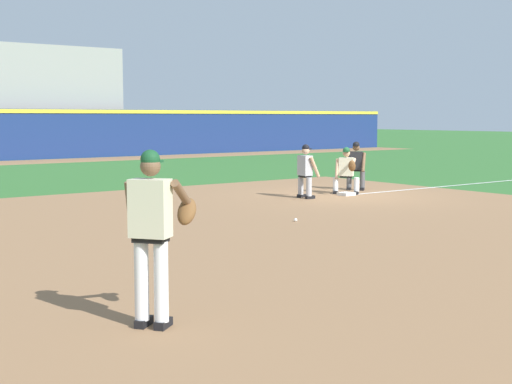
# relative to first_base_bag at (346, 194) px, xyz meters

# --- Properties ---
(ground_plane) EXTENTS (160.00, 160.00, 0.00)m
(ground_plane) POSITION_rel_first_base_bag_xyz_m (0.00, 0.00, -0.04)
(ground_plane) COLOR #336B2D
(infield_dirt_patch) EXTENTS (18.00, 18.00, 0.01)m
(infield_dirt_patch) POSITION_rel_first_base_bag_xyz_m (-5.20, -3.96, -0.04)
(infield_dirt_patch) COLOR #936B47
(infield_dirt_patch) RESTS_ON ground
(warning_track_strip) EXTENTS (48.00, 3.20, 0.01)m
(warning_track_strip) POSITION_rel_first_base_bag_xyz_m (0.00, 20.00, -0.04)
(warning_track_strip) COLOR #936B47
(warning_track_strip) RESTS_ON ground
(foul_line_stripe) EXTENTS (10.08, 0.10, 0.00)m
(foul_line_stripe) POSITION_rel_first_base_bag_xyz_m (5.04, 0.00, -0.04)
(foul_line_stripe) COLOR white
(foul_line_stripe) RESTS_ON ground
(first_base_bag) EXTENTS (0.38, 0.38, 0.09)m
(first_base_bag) POSITION_rel_first_base_bag_xyz_m (0.00, 0.00, 0.00)
(first_base_bag) COLOR white
(first_base_bag) RESTS_ON ground
(baseball) EXTENTS (0.07, 0.07, 0.07)m
(baseball) POSITION_rel_first_base_bag_xyz_m (-4.35, -2.99, -0.01)
(baseball) COLOR white
(baseball) RESTS_ON ground
(pitcher) EXTENTS (0.85, 0.57, 1.86)m
(pitcher) POSITION_rel_first_base_bag_xyz_m (-10.37, -7.91, 1.01)
(pitcher) COLOR black
(pitcher) RESTS_ON ground
(first_baseman) EXTENTS (0.78, 1.06, 1.34)m
(first_baseman) POSITION_rel_first_base_bag_xyz_m (0.21, 0.22, 0.69)
(first_baseman) COLOR black
(first_baseman) RESTS_ON ground
(baserunner) EXTENTS (0.49, 0.62, 1.46)m
(baserunner) POSITION_rel_first_base_bag_xyz_m (-1.37, 0.17, 0.75)
(baserunner) COLOR black
(baserunner) RESTS_ON ground
(umpire) EXTENTS (0.65, 0.68, 1.46)m
(umpire) POSITION_rel_first_base_bag_xyz_m (1.23, 0.87, 0.75)
(umpire) COLOR black
(umpire) RESTS_ON ground
(outfield_wall) EXTENTS (48.00, 0.54, 2.60)m
(outfield_wall) POSITION_rel_first_base_bag_xyz_m (0.00, 22.00, 1.35)
(outfield_wall) COLOR navy
(outfield_wall) RESTS_ON ground
(stadium_seating_block) EXTENTS (8.90, 5.90, 6.00)m
(stadium_seating_block) POSITION_rel_first_base_bag_xyz_m (0.00, 25.75, 2.98)
(stadium_seating_block) COLOR gray
(stadium_seating_block) RESTS_ON ground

